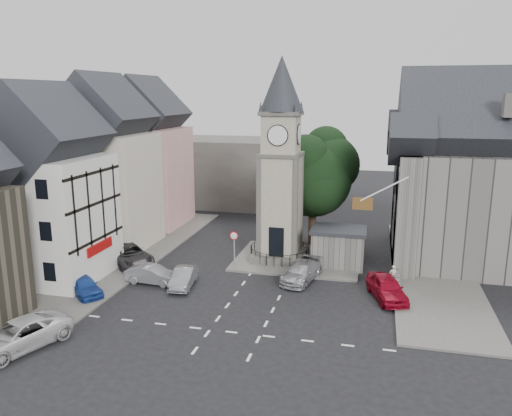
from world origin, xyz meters
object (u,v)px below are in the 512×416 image
(car_west_blue, at_px, (84,286))
(pedestrian, at_px, (393,276))
(car_east_red, at_px, (387,288))
(clock_tower, at_px, (281,162))
(stone_shelter, at_px, (338,247))

(car_west_blue, distance_m, pedestrian, 21.50)
(car_west_blue, bearing_deg, car_east_red, -40.93)
(pedestrian, bearing_deg, clock_tower, -44.34)
(clock_tower, bearing_deg, pedestrian, -24.06)
(car_west_blue, height_order, pedestrian, pedestrian)
(stone_shelter, xyz_separation_m, car_west_blue, (-16.30, -10.13, -0.88))
(stone_shelter, relative_size, car_east_red, 0.94)
(clock_tower, relative_size, car_west_blue, 4.15)
(clock_tower, height_order, car_west_blue, clock_tower)
(car_east_red, bearing_deg, pedestrian, 61.08)
(stone_shelter, relative_size, pedestrian, 2.74)
(stone_shelter, height_order, car_west_blue, stone_shelter)
(car_west_blue, relative_size, car_east_red, 0.86)
(stone_shelter, bearing_deg, car_west_blue, -148.14)
(clock_tower, bearing_deg, car_west_blue, -137.28)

